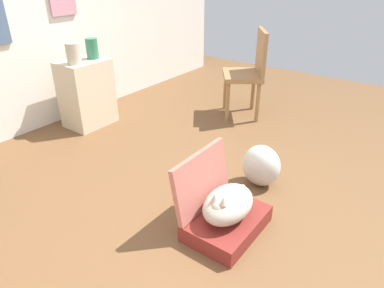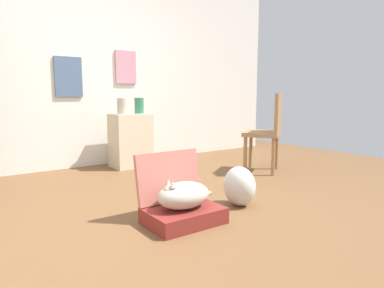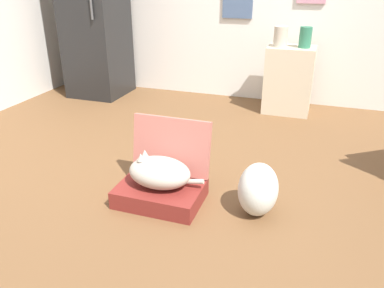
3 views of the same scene
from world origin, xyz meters
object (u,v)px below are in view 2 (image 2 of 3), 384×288
Objects in this scene: chair at (268,129)px; suitcase_base at (184,216)px; side_table at (131,140)px; vase_tall at (123,106)px; vase_short at (139,106)px; plastic_bag_white at (239,186)px; cat at (183,195)px.

suitcase_base is at bearing -10.18° from chair.
vase_tall is (-0.12, -0.05, 0.45)m from side_table.
vase_short reaches higher than side_table.
vase_short reaches higher than plastic_bag_white.
vase_short is at bearing 71.26° from suitcase_base.
chair reaches higher than plastic_bag_white.
plastic_bag_white is at bearing -85.27° from vase_tall.
cat reaches higher than suitcase_base.
plastic_bag_white is 1.68× the size of vase_tall.
chair is (1.35, -1.20, -0.27)m from vase_tall.
cat is 2.17m from vase_tall.
cat is 2.18m from side_table.
side_table is at bearing 74.51° from suitcase_base.
plastic_bag_white is 0.35× the size of chair.
suitcase_base is 2.30m from vase_short.
chair is (1.11, -1.22, -0.27)m from vase_short.
vase_short is 0.21× the size of chair.
cat is 0.71× the size of side_table.
cat is 0.52× the size of chair.
vase_tall is 1.82m from chair.
vase_tall is (0.46, 2.04, 0.58)m from cat.
plastic_bag_white is (0.63, 0.07, -0.05)m from cat.
chair reaches higher than suitcase_base.
cat is 1.46× the size of plastic_bag_white.
suitcase_base is 2.22m from vase_tall.
side_table reaches higher than suitcase_base.
plastic_bag_white is 2.03m from side_table.
chair is (1.81, 0.85, 0.31)m from cat.
vase_short reaches higher than vase_tall.
vase_short is at bearing -13.33° from side_table.
chair is at bearing -45.45° from side_table.
suitcase_base is 0.79× the size of side_table.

